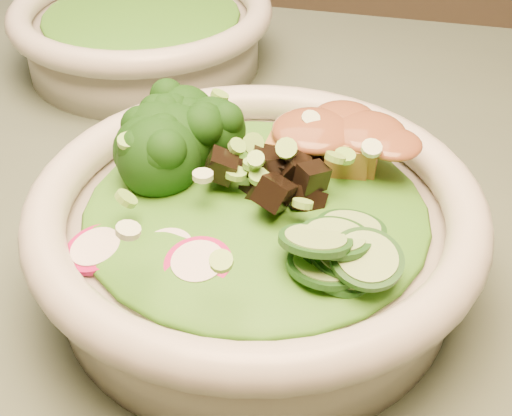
# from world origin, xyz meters

# --- Properties ---
(dining_table) EXTENTS (1.20, 0.80, 0.75)m
(dining_table) POSITION_xyz_m (0.00, 0.00, 0.64)
(dining_table) COLOR black
(dining_table) RESTS_ON ground
(salad_bowl) EXTENTS (0.31, 0.31, 0.08)m
(salad_bowl) POSITION_xyz_m (-0.10, -0.11, 0.79)
(salad_bowl) COLOR beige
(salad_bowl) RESTS_ON dining_table
(side_bowl) EXTENTS (0.28, 0.28, 0.08)m
(side_bowl) POSITION_xyz_m (-0.30, 0.20, 0.79)
(side_bowl) COLOR beige
(side_bowl) RESTS_ON dining_table
(lettuce_bed) EXTENTS (0.23, 0.23, 0.03)m
(lettuce_bed) POSITION_xyz_m (-0.10, -0.11, 0.82)
(lettuce_bed) COLOR #1F6B16
(lettuce_bed) RESTS_ON salad_bowl
(side_lettuce) EXTENTS (0.19, 0.19, 0.02)m
(side_lettuce) POSITION_xyz_m (-0.30, 0.20, 0.81)
(side_lettuce) COLOR #1F6B16
(side_lettuce) RESTS_ON side_bowl
(broccoli_florets) EXTENTS (0.11, 0.11, 0.05)m
(broccoli_florets) POSITION_xyz_m (-0.16, -0.07, 0.84)
(broccoli_florets) COLOR black
(broccoli_florets) RESTS_ON salad_bowl
(radish_slices) EXTENTS (0.13, 0.09, 0.02)m
(radish_slices) POSITION_xyz_m (-0.14, -0.17, 0.82)
(radish_slices) COLOR #A80C4F
(radish_slices) RESTS_ON salad_bowl
(cucumber_slices) EXTENTS (0.10, 0.10, 0.04)m
(cucumber_slices) POSITION_xyz_m (-0.04, -0.15, 0.83)
(cucumber_slices) COLOR #9ECC71
(cucumber_slices) RESTS_ON salad_bowl
(mushroom_heap) EXTENTS (0.10, 0.10, 0.05)m
(mushroom_heap) POSITION_xyz_m (-0.09, -0.10, 0.83)
(mushroom_heap) COLOR black
(mushroom_heap) RESTS_ON salad_bowl
(tofu_cubes) EXTENTS (0.12, 0.10, 0.04)m
(tofu_cubes) POSITION_xyz_m (-0.06, -0.05, 0.83)
(tofu_cubes) COLOR olive
(tofu_cubes) RESTS_ON salad_bowl
(peanut_sauce) EXTENTS (0.08, 0.06, 0.02)m
(peanut_sauce) POSITION_xyz_m (-0.06, -0.05, 0.85)
(peanut_sauce) COLOR brown
(peanut_sauce) RESTS_ON tofu_cubes
(scallion_garnish) EXTENTS (0.22, 0.22, 0.03)m
(scallion_garnish) POSITION_xyz_m (-0.10, -0.11, 0.85)
(scallion_garnish) COLOR #79BC42
(scallion_garnish) RESTS_ON salad_bowl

